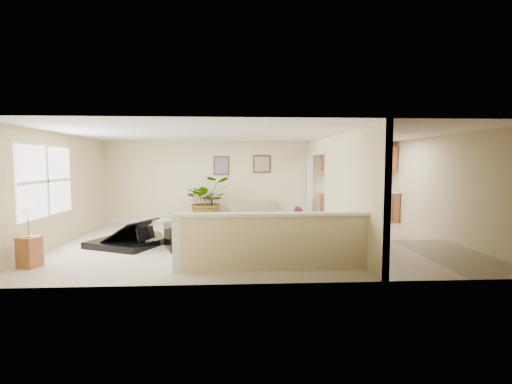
{
  "coord_description": "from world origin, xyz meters",
  "views": [
    {
      "loc": [
        -0.51,
        -8.49,
        1.83
      ],
      "look_at": [
        -0.02,
        0.4,
        1.13
      ],
      "focal_mm": 26.0,
      "sensor_mm": 36.0,
      "label": 1
    }
  ],
  "objects": [
    {
      "name": "ceiling",
      "position": [
        0.0,
        0.0,
        2.5
      ],
      "size": [
        9.0,
        6.0,
        0.04
      ],
      "primitive_type": "cube",
      "color": "silver",
      "rests_on": "back_wall"
    },
    {
      "name": "left_window",
      "position": [
        -4.49,
        -0.5,
        1.45
      ],
      "size": [
        0.05,
        2.15,
        1.45
      ],
      "primitive_type": "cube",
      "color": "white",
      "rests_on": "left_wall"
    },
    {
      "name": "left_wall",
      "position": [
        -4.5,
        0.0,
        1.25
      ],
      "size": [
        0.04,
        6.0,
        2.5
      ],
      "primitive_type": "cube",
      "color": "beige",
      "rests_on": "floor"
    },
    {
      "name": "floor",
      "position": [
        0.0,
        0.0,
        0.0
      ],
      "size": [
        9.0,
        9.0,
        0.0
      ],
      "primitive_type": "plane",
      "color": "#B5A88D",
      "rests_on": "ground"
    },
    {
      "name": "accent_table",
      "position": [
        -1.22,
        2.48,
        0.52
      ],
      "size": [
        0.56,
        0.56,
        0.81
      ],
      "color": "black",
      "rests_on": "floor"
    },
    {
      "name": "front_wall",
      "position": [
        0.0,
        -3.0,
        1.25
      ],
      "size": [
        9.0,
        0.04,
        2.5
      ],
      "primitive_type": "cube",
      "color": "beige",
      "rests_on": "floor"
    },
    {
      "name": "kitchen_cabinets",
      "position": [
        3.19,
        2.73,
        0.87
      ],
      "size": [
        2.36,
        0.65,
        2.33
      ],
      "color": "#945330",
      "rests_on": "floor"
    },
    {
      "name": "loveseat",
      "position": [
        0.17,
        2.35,
        0.33
      ],
      "size": [
        1.87,
        1.46,
        0.87
      ],
      "rotation": [
        0.0,
        0.0,
        0.44
      ],
      "color": "#9E8764",
      "rests_on": "floor"
    },
    {
      "name": "piano_bench",
      "position": [
        -1.78,
        -0.58,
        0.27
      ],
      "size": [
        0.67,
        0.9,
        0.54
      ],
      "primitive_type": "cube",
      "rotation": [
        0.0,
        0.0,
        0.36
      ],
      "color": "black",
      "rests_on": "floor"
    },
    {
      "name": "back_wall",
      "position": [
        0.0,
        3.0,
        1.25
      ],
      "size": [
        9.0,
        0.04,
        2.5
      ],
      "primitive_type": "cube",
      "color": "beige",
      "rests_on": "floor"
    },
    {
      "name": "small_plant",
      "position": [
        1.28,
        2.06,
        0.24
      ],
      "size": [
        0.42,
        0.42,
        0.58
      ],
      "color": "black",
      "rests_on": "floor"
    },
    {
      "name": "palm_plant",
      "position": [
        -1.35,
        2.46,
        0.71
      ],
      "size": [
        1.59,
        1.48,
        1.45
      ],
      "color": "black",
      "rests_on": "floor"
    },
    {
      "name": "pony_half_wall",
      "position": [
        0.08,
        -2.3,
        0.52
      ],
      "size": [
        3.42,
        0.22,
        1.0
      ],
      "color": "beige",
      "rests_on": "floor"
    },
    {
      "name": "kitchen_vinyl",
      "position": [
        3.15,
        0.0,
        0.0
      ],
      "size": [
        2.7,
        6.0,
        0.01
      ],
      "primitive_type": "cube",
      "color": "tan",
      "rests_on": "floor"
    },
    {
      "name": "right_wall",
      "position": [
        4.5,
        0.0,
        1.25
      ],
      "size": [
        0.04,
        6.0,
        2.5
      ],
      "primitive_type": "cube",
      "color": "beige",
      "rests_on": "floor"
    },
    {
      "name": "interior_partition",
      "position": [
        1.8,
        0.25,
        1.22
      ],
      "size": [
        0.18,
        5.99,
        2.5
      ],
      "color": "beige",
      "rests_on": "floor"
    },
    {
      "name": "wall_mirror",
      "position": [
        0.3,
        2.97,
        1.8
      ],
      "size": [
        0.55,
        0.04,
        0.55
      ],
      "color": "#3C2915",
      "rests_on": "back_wall"
    },
    {
      "name": "piano",
      "position": [
        -2.97,
        -0.14,
        0.55
      ],
      "size": [
        2.0,
        1.95,
        1.32
      ],
      "rotation": [
        0.0,
        0.0,
        -0.43
      ],
      "color": "black",
      "rests_on": "floor"
    },
    {
      "name": "wall_art_left",
      "position": [
        -0.95,
        2.97,
        1.75
      ],
      "size": [
        0.48,
        0.04,
        0.58
      ],
      "color": "#3C2915",
      "rests_on": "back_wall"
    },
    {
      "name": "lamp_stand",
      "position": [
        -4.15,
        -1.85,
        0.45
      ],
      "size": [
        0.39,
        0.39,
        1.06
      ],
      "color": "#945330",
      "rests_on": "floor"
    }
  ]
}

